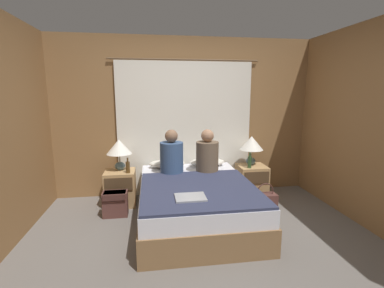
% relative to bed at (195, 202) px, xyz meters
% --- Properties ---
extents(ground_plane, '(16.00, 16.00, 0.00)m').
position_rel_bed_xyz_m(ground_plane, '(0.00, -0.68, -0.25)').
color(ground_plane, '#66605B').
extents(wall_back, '(4.21, 0.06, 2.50)m').
position_rel_bed_xyz_m(wall_back, '(0.00, 1.10, 1.00)').
color(wall_back, olive).
rests_on(wall_back, ground_plane).
extents(curtain_panel, '(2.33, 0.02, 2.16)m').
position_rel_bed_xyz_m(curtain_panel, '(0.00, 1.04, 0.82)').
color(curtain_panel, white).
rests_on(curtain_panel, ground_plane).
extents(bed, '(1.42, 1.97, 0.51)m').
position_rel_bed_xyz_m(bed, '(0.00, 0.00, 0.00)').
color(bed, olive).
rests_on(bed, ground_plane).
extents(nightstand_left, '(0.44, 0.42, 0.51)m').
position_rel_bed_xyz_m(nightstand_left, '(-1.02, 0.68, 0.01)').
color(nightstand_left, tan).
rests_on(nightstand_left, ground_plane).
extents(nightstand_right, '(0.44, 0.42, 0.51)m').
position_rel_bed_xyz_m(nightstand_right, '(1.02, 0.68, 0.01)').
color(nightstand_right, tan).
rests_on(nightstand_right, ground_plane).
extents(lamp_left, '(0.37, 0.37, 0.46)m').
position_rel_bed_xyz_m(lamp_left, '(-1.02, 0.75, 0.59)').
color(lamp_left, slate).
rests_on(lamp_left, nightstand_left).
extents(lamp_right, '(0.37, 0.37, 0.46)m').
position_rel_bed_xyz_m(lamp_right, '(1.02, 0.75, 0.59)').
color(lamp_right, slate).
rests_on(lamp_right, nightstand_right).
extents(pillow_left, '(0.55, 0.30, 0.12)m').
position_rel_bed_xyz_m(pillow_left, '(-0.31, 0.79, 0.32)').
color(pillow_left, silver).
rests_on(pillow_left, bed).
extents(pillow_right, '(0.55, 0.30, 0.12)m').
position_rel_bed_xyz_m(pillow_right, '(0.31, 0.79, 0.32)').
color(pillow_right, silver).
rests_on(pillow_right, bed).
extents(blanket_on_bed, '(1.36, 1.37, 0.03)m').
position_rel_bed_xyz_m(blanket_on_bed, '(0.00, -0.27, 0.27)').
color(blanket_on_bed, '#2D334C').
rests_on(blanket_on_bed, bed).
extents(person_left_in_bed, '(0.33, 0.33, 0.63)m').
position_rel_bed_xyz_m(person_left_in_bed, '(-0.27, 0.45, 0.52)').
color(person_left_in_bed, '#38517A').
rests_on(person_left_in_bed, bed).
extents(person_right_in_bed, '(0.32, 0.32, 0.63)m').
position_rel_bed_xyz_m(person_right_in_bed, '(0.24, 0.45, 0.52)').
color(person_right_in_bed, brown).
rests_on(person_right_in_bed, bed).
extents(beer_bottle_on_left_stand, '(0.06, 0.06, 0.22)m').
position_rel_bed_xyz_m(beer_bottle_on_left_stand, '(-0.88, 0.57, 0.35)').
color(beer_bottle_on_left_stand, '#513819').
rests_on(beer_bottle_on_left_stand, nightstand_left).
extents(beer_bottle_on_right_stand, '(0.06, 0.06, 0.24)m').
position_rel_bed_xyz_m(beer_bottle_on_right_stand, '(0.93, 0.57, 0.36)').
color(beer_bottle_on_right_stand, '#2D4C28').
rests_on(beer_bottle_on_right_stand, nightstand_right).
extents(laptop_on_bed, '(0.33, 0.26, 0.02)m').
position_rel_bed_xyz_m(laptop_on_bed, '(-0.15, -0.58, 0.30)').
color(laptop_on_bed, '#9EA0A5').
rests_on(laptop_on_bed, blanket_on_bed).
extents(backpack_on_floor, '(0.32, 0.21, 0.34)m').
position_rel_bed_xyz_m(backpack_on_floor, '(-1.05, 0.29, -0.06)').
color(backpack_on_floor, brown).
rests_on(backpack_on_floor, ground_plane).
extents(handbag_on_floor, '(0.33, 0.18, 0.37)m').
position_rel_bed_xyz_m(handbag_on_floor, '(1.06, 0.25, -0.14)').
color(handbag_on_floor, brown).
rests_on(handbag_on_floor, ground_plane).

